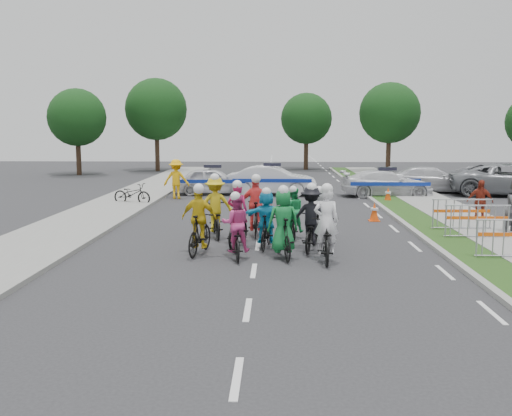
{
  "coord_description": "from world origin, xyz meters",
  "views": [
    {
      "loc": [
        0.53,
        -13.49,
        3.45
      ],
      "look_at": [
        -0.06,
        3.16,
        1.1
      ],
      "focal_mm": 40.0,
      "sensor_mm": 36.0,
      "label": 1
    }
  ],
  "objects_px": {
    "rider_8": "(293,218)",
    "police_car_1": "(272,180)",
    "rider_9": "(256,212)",
    "police_car_2": "(387,183)",
    "police_car_0": "(213,181)",
    "rider_7": "(319,219)",
    "tree_0": "(77,118)",
    "tree_1": "(390,113)",
    "civilian_suv": "(510,180)",
    "barrier_1": "(477,223)",
    "tree_4": "(306,119)",
    "rider_5": "(266,223)",
    "rider_10": "(215,213)",
    "rider_3": "(200,227)",
    "tree_3": "(156,109)",
    "rider_2": "(236,233)",
    "civilian_sedan": "(432,180)",
    "rider_4": "(311,224)",
    "rider_6": "(238,224)",
    "marshal_hiviz": "(176,179)",
    "parked_bike": "(132,194)",
    "cone_1": "(388,195)",
    "rider_0": "(326,235)",
    "cone_0": "(374,212)",
    "spectator_2": "(480,202)",
    "barrier_2": "(462,216)"
  },
  "relations": [
    {
      "from": "rider_9",
      "to": "police_car_0",
      "type": "height_order",
      "value": "rider_9"
    },
    {
      "from": "cone_1",
      "to": "tree_1",
      "type": "xyz_separation_m",
      "value": [
        3.24,
        16.9,
        4.2
      ]
    },
    {
      "from": "civilian_suv",
      "to": "tree_4",
      "type": "distance_m",
      "value": 20.7
    },
    {
      "from": "rider_10",
      "to": "tree_0",
      "type": "relative_size",
      "value": 0.33
    },
    {
      "from": "rider_10",
      "to": "police_car_2",
      "type": "distance_m",
      "value": 13.33
    },
    {
      "from": "rider_4",
      "to": "rider_8",
      "type": "xyz_separation_m",
      "value": [
        -0.46,
        1.87,
        -0.12
      ]
    },
    {
      "from": "rider_10",
      "to": "police_car_2",
      "type": "relative_size",
      "value": 0.46
    },
    {
      "from": "police_car_1",
      "to": "police_car_2",
      "type": "xyz_separation_m",
      "value": [
        5.79,
        -0.52,
        -0.09
      ]
    },
    {
      "from": "rider_3",
      "to": "cone_0",
      "type": "relative_size",
      "value": 2.81
    },
    {
      "from": "rider_8",
      "to": "police_car_2",
      "type": "xyz_separation_m",
      "value": [
        5.05,
        11.03,
        0.04
      ]
    },
    {
      "from": "rider_2",
      "to": "parked_bike",
      "type": "relative_size",
      "value": 0.99
    },
    {
      "from": "rider_4",
      "to": "rider_6",
      "type": "height_order",
      "value": "rider_6"
    },
    {
      "from": "rider_0",
      "to": "tree_3",
      "type": "bearing_deg",
      "value": -68.0
    },
    {
      "from": "rider_8",
      "to": "rider_9",
      "type": "height_order",
      "value": "rider_9"
    },
    {
      "from": "civilian_sedan",
      "to": "cone_0",
      "type": "bearing_deg",
      "value": 161.83
    },
    {
      "from": "rider_5",
      "to": "police_car_0",
      "type": "height_order",
      "value": "rider_5"
    },
    {
      "from": "marshal_hiviz",
      "to": "tree_4",
      "type": "distance_m",
      "value": 21.42
    },
    {
      "from": "rider_9",
      "to": "cone_0",
      "type": "relative_size",
      "value": 2.86
    },
    {
      "from": "tree_0",
      "to": "cone_0",
      "type": "bearing_deg",
      "value": -48.19
    },
    {
      "from": "rider_5",
      "to": "police_car_2",
      "type": "bearing_deg",
      "value": -106.73
    },
    {
      "from": "rider_3",
      "to": "rider_9",
      "type": "distance_m",
      "value": 3.09
    },
    {
      "from": "barrier_1",
      "to": "tree_4",
      "type": "relative_size",
      "value": 0.32
    },
    {
      "from": "rider_5",
      "to": "tree_1",
      "type": "distance_m",
      "value": 29.0
    },
    {
      "from": "police_car_0",
      "to": "spectator_2",
      "type": "xyz_separation_m",
      "value": [
        10.71,
        -8.68,
        0.09
      ]
    },
    {
      "from": "rider_3",
      "to": "rider_6",
      "type": "relative_size",
      "value": 0.98
    },
    {
      "from": "tree_4",
      "to": "tree_3",
      "type": "bearing_deg",
      "value": -170.54
    },
    {
      "from": "rider_10",
      "to": "tree_0",
      "type": "distance_m",
      "value": 27.03
    },
    {
      "from": "rider_8",
      "to": "police_car_1",
      "type": "height_order",
      "value": "rider_8"
    },
    {
      "from": "cone_0",
      "to": "tree_1",
      "type": "height_order",
      "value": "tree_1"
    },
    {
      "from": "barrier_1",
      "to": "tree_3",
      "type": "bearing_deg",
      "value": 119.25
    },
    {
      "from": "rider_4",
      "to": "barrier_2",
      "type": "bearing_deg",
      "value": -138.56
    },
    {
      "from": "barrier_1",
      "to": "rider_3",
      "type": "bearing_deg",
      "value": -165.34
    },
    {
      "from": "police_car_0",
      "to": "tree_4",
      "type": "distance_m",
      "value": 19.24
    },
    {
      "from": "rider_0",
      "to": "rider_9",
      "type": "xyz_separation_m",
      "value": [
        -1.94,
        3.39,
        0.09
      ]
    },
    {
      "from": "barrier_1",
      "to": "cone_1",
      "type": "relative_size",
      "value": 2.86
    },
    {
      "from": "tree_1",
      "to": "civilian_suv",
      "type": "bearing_deg",
      "value": -76.11
    },
    {
      "from": "rider_8",
      "to": "civilian_suv",
      "type": "height_order",
      "value": "rider_8"
    },
    {
      "from": "rider_0",
      "to": "police_car_0",
      "type": "distance_m",
      "value": 15.54
    },
    {
      "from": "rider_6",
      "to": "marshal_hiviz",
      "type": "bearing_deg",
      "value": -59.99
    },
    {
      "from": "rider_10",
      "to": "tree_1",
      "type": "relative_size",
      "value": 0.31
    },
    {
      "from": "rider_7",
      "to": "tree_0",
      "type": "distance_m",
      "value": 29.09
    },
    {
      "from": "police_car_2",
      "to": "barrier_2",
      "type": "xyz_separation_m",
      "value": [
        0.58,
        -9.92,
        -0.1
      ]
    },
    {
      "from": "rider_2",
      "to": "civilian_sedan",
      "type": "height_order",
      "value": "rider_2"
    },
    {
      "from": "rider_8",
      "to": "spectator_2",
      "type": "distance_m",
      "value": 7.5
    },
    {
      "from": "rider_0",
      "to": "civilian_sedan",
      "type": "height_order",
      "value": "rider_0"
    },
    {
      "from": "rider_2",
      "to": "rider_10",
      "type": "xyz_separation_m",
      "value": [
        -0.86,
        2.96,
        0.11
      ]
    },
    {
      "from": "marshal_hiviz",
      "to": "spectator_2",
      "type": "bearing_deg",
      "value": 150.56
    },
    {
      "from": "rider_2",
      "to": "rider_4",
      "type": "height_order",
      "value": "rider_4"
    },
    {
      "from": "rider_9",
      "to": "civilian_sedan",
      "type": "distance_m",
      "value": 15.84
    },
    {
      "from": "rider_4",
      "to": "barrier_2",
      "type": "distance_m",
      "value": 5.97
    }
  ]
}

